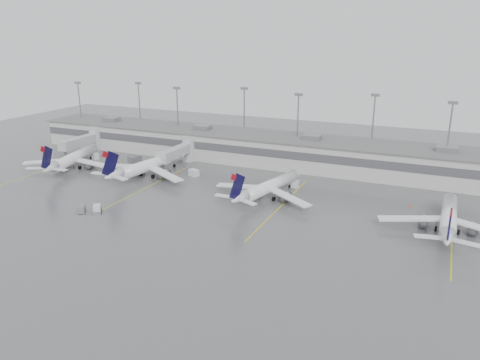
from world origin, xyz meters
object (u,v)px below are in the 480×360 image
at_px(jet_far_left, 73,158).
at_px(jet_mid_left, 148,165).
at_px(jet_mid_right, 268,187).
at_px(baggage_tug, 97,210).
at_px(jet_far_right, 449,218).

bearing_deg(jet_far_left, jet_mid_left, -9.45).
relative_size(jet_mid_left, jet_mid_right, 1.11).
height_order(jet_far_left, baggage_tug, jet_far_left).
bearing_deg(jet_mid_left, jet_far_right, 3.04).
xyz_separation_m(jet_mid_left, jet_mid_right, (35.38, -3.33, -0.28)).
xyz_separation_m(jet_far_left, jet_far_right, (97.82, -5.12, -0.14)).
xyz_separation_m(jet_far_left, baggage_tug, (29.04, -24.54, -2.39)).
bearing_deg(baggage_tug, jet_far_right, -20.62).
bearing_deg(jet_far_right, jet_mid_right, 175.17).
relative_size(jet_far_left, baggage_tug, 9.51).
height_order(jet_mid_left, jet_mid_right, jet_mid_left).
bearing_deg(jet_far_right, jet_mid_left, 175.26).
bearing_deg(baggage_tug, jet_mid_right, 1.08).
relative_size(jet_far_left, jet_mid_right, 1.06).
bearing_deg(jet_mid_left, jet_mid_right, 3.14).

